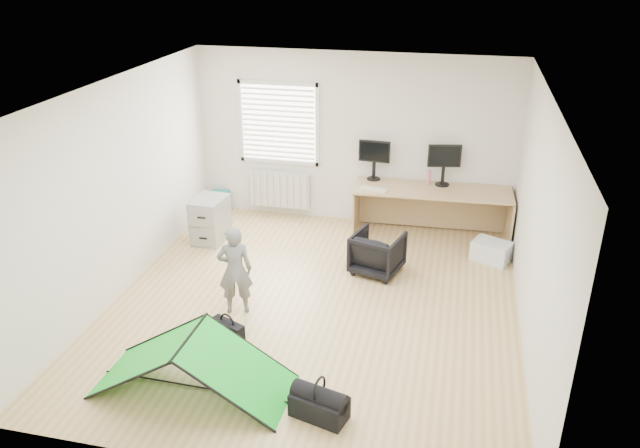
% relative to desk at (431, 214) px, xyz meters
% --- Properties ---
extents(ground, '(5.50, 5.50, 0.00)m').
position_rel_desk_xyz_m(ground, '(-1.28, -2.33, -0.40)').
color(ground, tan).
rests_on(ground, ground).
extents(back_wall, '(5.00, 0.02, 2.70)m').
position_rel_desk_xyz_m(back_wall, '(-1.28, 0.42, 0.95)').
color(back_wall, silver).
rests_on(back_wall, ground).
extents(window, '(1.20, 0.06, 1.20)m').
position_rel_desk_xyz_m(window, '(-2.48, 0.38, 1.15)').
color(window, silver).
rests_on(window, back_wall).
extents(radiator, '(1.00, 0.12, 0.60)m').
position_rel_desk_xyz_m(radiator, '(-2.48, 0.34, 0.05)').
color(radiator, silver).
rests_on(radiator, back_wall).
extents(desk, '(2.36, 0.84, 0.79)m').
position_rel_desk_xyz_m(desk, '(0.00, 0.00, 0.00)').
color(desk, tan).
rests_on(desk, ground).
extents(filing_cabinet, '(0.48, 0.61, 0.68)m').
position_rel_desk_xyz_m(filing_cabinet, '(-3.23, -0.84, -0.06)').
color(filing_cabinet, '#929396').
rests_on(filing_cabinet, ground).
extents(monitor_left, '(0.49, 0.13, 0.46)m').
position_rel_desk_xyz_m(monitor_left, '(-0.93, 0.23, 0.63)').
color(monitor_left, black).
rests_on(monitor_left, desk).
extents(monitor_right, '(0.50, 0.20, 0.47)m').
position_rel_desk_xyz_m(monitor_right, '(0.12, 0.21, 0.63)').
color(monitor_right, black).
rests_on(monitor_right, desk).
extents(keyboard, '(0.44, 0.23, 0.02)m').
position_rel_desk_xyz_m(keyboard, '(-0.86, -0.21, 0.41)').
color(keyboard, beige).
rests_on(keyboard, desk).
extents(thermos, '(0.08, 0.08, 0.22)m').
position_rel_desk_xyz_m(thermos, '(-0.08, 0.19, 0.51)').
color(thermos, '#BF6B7B').
rests_on(thermos, desk).
extents(office_chair, '(0.77, 0.79, 0.58)m').
position_rel_desk_xyz_m(office_chair, '(-0.63, -1.27, -0.11)').
color(office_chair, black).
rests_on(office_chair, ground).
extents(person, '(0.48, 0.39, 1.14)m').
position_rel_desk_xyz_m(person, '(-2.17, -2.65, 0.17)').
color(person, slate).
rests_on(person, ground).
extents(kite, '(2.02, 0.92, 0.62)m').
position_rel_desk_xyz_m(kite, '(-2.10, -4.13, -0.09)').
color(kite, green).
rests_on(kite, ground).
extents(storage_crate, '(0.61, 0.53, 0.29)m').
position_rel_desk_xyz_m(storage_crate, '(0.91, -0.56, -0.25)').
color(storage_crate, white).
rests_on(storage_crate, ground).
extents(tote_bag, '(0.31, 0.18, 0.35)m').
position_rel_desk_xyz_m(tote_bag, '(-3.52, 0.31, -0.22)').
color(tote_bag, teal).
rests_on(tote_bag, ground).
extents(laptop_bag, '(0.43, 0.29, 0.31)m').
position_rel_desk_xyz_m(laptop_bag, '(-2.01, -3.36, -0.24)').
color(laptop_bag, black).
rests_on(laptop_bag, ground).
extents(white_box, '(0.12, 0.12, 0.11)m').
position_rel_desk_xyz_m(white_box, '(-1.67, -4.09, -0.34)').
color(white_box, silver).
rests_on(white_box, ground).
extents(duffel_bag, '(0.60, 0.41, 0.24)m').
position_rel_desk_xyz_m(duffel_bag, '(-0.76, -4.25, -0.28)').
color(duffel_bag, black).
rests_on(duffel_bag, ground).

